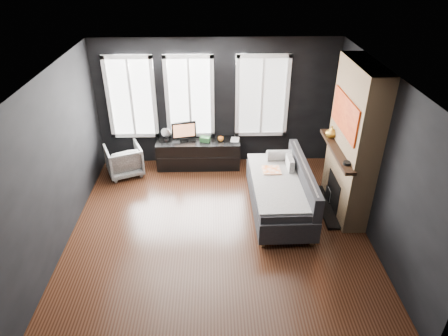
{
  "coord_description": "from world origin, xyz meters",
  "views": [
    {
      "loc": [
        -0.06,
        -5.41,
        4.35
      ],
      "look_at": [
        0.1,
        0.3,
        1.05
      ],
      "focal_mm": 32.0,
      "sensor_mm": 36.0,
      "label": 1
    }
  ],
  "objects_px": {
    "armchair": "(124,159)",
    "mantel_vase": "(331,132)",
    "media_console": "(199,153)",
    "mug": "(221,138)",
    "sofa": "(279,189)",
    "monitor": "(184,130)",
    "book": "(231,135)"
  },
  "relations": [
    {
      "from": "armchair",
      "to": "mantel_vase",
      "type": "xyz_separation_m",
      "value": [
        4.0,
        -0.9,
        0.98
      ]
    },
    {
      "from": "armchair",
      "to": "media_console",
      "type": "distance_m",
      "value": 1.58
    },
    {
      "from": "media_console",
      "to": "mug",
      "type": "height_order",
      "value": "mug"
    },
    {
      "from": "sofa",
      "to": "mantel_vase",
      "type": "xyz_separation_m",
      "value": [
        0.95,
        0.5,
        0.87
      ]
    },
    {
      "from": "media_console",
      "to": "sofa",
      "type": "bearing_deg",
      "value": -48.41
    },
    {
      "from": "mantel_vase",
      "to": "mug",
      "type": "bearing_deg",
      "value": 149.32
    },
    {
      "from": "sofa",
      "to": "mug",
      "type": "distance_m",
      "value": 1.96
    },
    {
      "from": "armchair",
      "to": "mug",
      "type": "distance_m",
      "value": 2.07
    },
    {
      "from": "media_console",
      "to": "mug",
      "type": "relative_size",
      "value": 14.3
    },
    {
      "from": "monitor",
      "to": "mantel_vase",
      "type": "xyz_separation_m",
      "value": [
        2.74,
        -1.23,
        0.49
      ]
    },
    {
      "from": "media_console",
      "to": "mug",
      "type": "distance_m",
      "value": 0.61
    },
    {
      "from": "sofa",
      "to": "media_console",
      "type": "height_order",
      "value": "sofa"
    },
    {
      "from": "sofa",
      "to": "mug",
      "type": "bearing_deg",
      "value": 120.53
    },
    {
      "from": "armchair",
      "to": "book",
      "type": "relative_size",
      "value": 2.96
    },
    {
      "from": "armchair",
      "to": "monitor",
      "type": "distance_m",
      "value": 1.39
    },
    {
      "from": "media_console",
      "to": "monitor",
      "type": "height_order",
      "value": "monitor"
    },
    {
      "from": "monitor",
      "to": "book",
      "type": "bearing_deg",
      "value": -14.28
    },
    {
      "from": "monitor",
      "to": "mug",
      "type": "height_order",
      "value": "monitor"
    },
    {
      "from": "sofa",
      "to": "mantel_vase",
      "type": "bearing_deg",
      "value": 27.02
    },
    {
      "from": "mantel_vase",
      "to": "sofa",
      "type": "bearing_deg",
      "value": -152.16
    },
    {
      "from": "mug",
      "to": "mantel_vase",
      "type": "xyz_separation_m",
      "value": [
        1.97,
        -1.17,
        0.66
      ]
    },
    {
      "from": "monitor",
      "to": "book",
      "type": "distance_m",
      "value": 1.0
    },
    {
      "from": "sofa",
      "to": "monitor",
      "type": "bearing_deg",
      "value": 135.23
    },
    {
      "from": "mug",
      "to": "book",
      "type": "distance_m",
      "value": 0.23
    },
    {
      "from": "monitor",
      "to": "sofa",
      "type": "bearing_deg",
      "value": -57.49
    },
    {
      "from": "sofa",
      "to": "media_console",
      "type": "distance_m",
      "value": 2.27
    },
    {
      "from": "book",
      "to": "mantel_vase",
      "type": "bearing_deg",
      "value": -34.73
    },
    {
      "from": "book",
      "to": "mantel_vase",
      "type": "distance_m",
      "value": 2.21
    },
    {
      "from": "mug",
      "to": "mantel_vase",
      "type": "distance_m",
      "value": 2.38
    },
    {
      "from": "media_console",
      "to": "mantel_vase",
      "type": "height_order",
      "value": "mantel_vase"
    },
    {
      "from": "monitor",
      "to": "mug",
      "type": "distance_m",
      "value": 0.8
    },
    {
      "from": "monitor",
      "to": "mantel_vase",
      "type": "bearing_deg",
      "value": -37.63
    }
  ]
}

